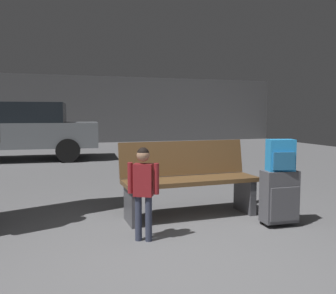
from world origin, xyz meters
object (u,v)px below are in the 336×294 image
object	(u,v)px
bench	(189,179)
suitcase	(280,197)
parked_car_far	(19,130)
backpack_bright	(281,156)
child	(143,184)

from	to	relation	value
bench	suitcase	world-z (taller)	bench
parked_car_far	bench	bearing A→B (deg)	-68.87
backpack_bright	bench	bearing A→B (deg)	140.69
bench	child	distance (m)	0.98
suitcase	backpack_bright	size ratio (longest dim) A/B	1.78
bench	child	world-z (taller)	child
bench	suitcase	size ratio (longest dim) A/B	2.67
backpack_bright	parked_car_far	world-z (taller)	parked_car_far
bench	parked_car_far	bearing A→B (deg)	111.13
bench	backpack_bright	world-z (taller)	backpack_bright
parked_car_far	child	bearing A→B (deg)	-76.22
backpack_bright	parked_car_far	distance (m)	7.58
child	bench	bearing A→B (deg)	42.83
bench	child	bearing A→B (deg)	-137.17
backpack_bright	parked_car_far	size ratio (longest dim) A/B	0.08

